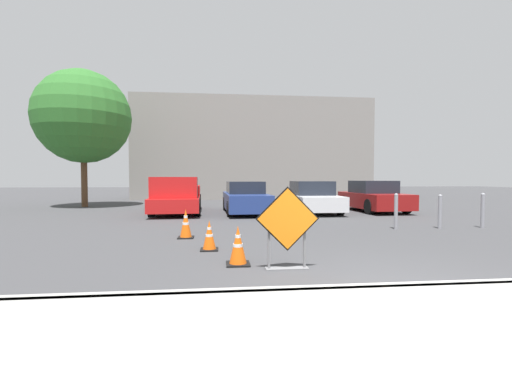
# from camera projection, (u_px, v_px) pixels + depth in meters

# --- Properties ---
(ground_plane) EXTENTS (96.00, 96.00, 0.00)m
(ground_plane) POSITION_uv_depth(u_px,v_px,m) (278.00, 215.00, 14.50)
(ground_plane) COLOR #3D3D3F
(sidewalk_strip) EXTENTS (27.59, 2.59, 0.14)m
(sidewalk_strip) POSITION_uv_depth(u_px,v_px,m) (477.00, 333.00, 3.28)
(sidewalk_strip) COLOR #999993
(sidewalk_strip) RESTS_ON ground_plane
(curb_lip) EXTENTS (27.59, 0.20, 0.14)m
(curb_lip) POSITION_uv_depth(u_px,v_px,m) (404.00, 289.00, 4.56)
(curb_lip) COLOR #999993
(curb_lip) RESTS_ON ground_plane
(road_closed_sign) EXTENTS (1.09, 0.20, 1.41)m
(road_closed_sign) POSITION_uv_depth(u_px,v_px,m) (287.00, 226.00, 5.78)
(road_closed_sign) COLOR black
(road_closed_sign) RESTS_ON ground_plane
(traffic_cone_nearest) EXTENTS (0.42, 0.42, 0.70)m
(traffic_cone_nearest) POSITION_uv_depth(u_px,v_px,m) (238.00, 246.00, 6.13)
(traffic_cone_nearest) COLOR black
(traffic_cone_nearest) RESTS_ON ground_plane
(traffic_cone_second) EXTENTS (0.38, 0.38, 0.64)m
(traffic_cone_second) POSITION_uv_depth(u_px,v_px,m) (209.00, 236.00, 7.38)
(traffic_cone_second) COLOR black
(traffic_cone_second) RESTS_ON ground_plane
(traffic_cone_third) EXTENTS (0.40, 0.40, 0.76)m
(traffic_cone_third) POSITION_uv_depth(u_px,v_px,m) (186.00, 224.00, 8.88)
(traffic_cone_third) COLOR black
(traffic_cone_third) RESTS_ON ground_plane
(pickup_truck) EXTENTS (2.26, 5.44, 1.61)m
(pickup_truck) POSITION_uv_depth(u_px,v_px,m) (177.00, 197.00, 15.15)
(pickup_truck) COLOR red
(pickup_truck) RESTS_ON ground_plane
(parked_car_nearest) EXTENTS (1.97, 4.74, 1.41)m
(parked_car_nearest) POSITION_uv_depth(u_px,v_px,m) (245.00, 198.00, 15.38)
(parked_car_nearest) COLOR navy
(parked_car_nearest) RESTS_ON ground_plane
(parked_car_second) EXTENTS (1.95, 4.29, 1.43)m
(parked_car_second) POSITION_uv_depth(u_px,v_px,m) (312.00, 198.00, 15.60)
(parked_car_second) COLOR silver
(parked_car_second) RESTS_ON ground_plane
(parked_car_third) EXTENTS (2.07, 4.21, 1.44)m
(parked_car_third) POSITION_uv_depth(u_px,v_px,m) (373.00, 197.00, 16.16)
(parked_car_third) COLOR maroon
(parked_car_third) RESTS_ON ground_plane
(bollard_nearest) EXTENTS (0.12, 0.12, 1.10)m
(bollard_nearest) POSITION_uv_depth(u_px,v_px,m) (396.00, 210.00, 10.42)
(bollard_nearest) COLOR gray
(bollard_nearest) RESTS_ON ground_plane
(bollard_second) EXTENTS (0.12, 0.12, 1.06)m
(bollard_second) POSITION_uv_depth(u_px,v_px,m) (440.00, 211.00, 10.57)
(bollard_second) COLOR gray
(bollard_second) RESTS_ON ground_plane
(bollard_third) EXTENTS (0.12, 0.12, 1.10)m
(bollard_third) POSITION_uv_depth(u_px,v_px,m) (483.00, 209.00, 10.72)
(bollard_third) COLOR gray
(bollard_third) RESTS_ON ground_plane
(building_facade_backdrop) EXTENTS (17.85, 5.00, 7.57)m
(building_facade_backdrop) POSITION_uv_depth(u_px,v_px,m) (253.00, 150.00, 27.20)
(building_facade_backdrop) COLOR gray
(building_facade_backdrop) RESTS_ON ground_plane
(street_tree_behind_lot) EXTENTS (4.99, 4.99, 7.38)m
(street_tree_behind_lot) POSITION_uv_depth(u_px,v_px,m) (83.00, 117.00, 18.49)
(street_tree_behind_lot) COLOR #513823
(street_tree_behind_lot) RESTS_ON ground_plane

